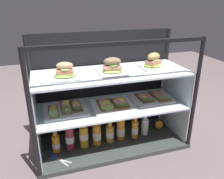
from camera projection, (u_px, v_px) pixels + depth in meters
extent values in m
cube|color=#5E5152|center=(112.00, 145.00, 2.00)|extent=(6.00, 6.00, 0.02)
cube|color=#343A36|center=(112.00, 143.00, 1.99)|extent=(1.25, 0.50, 0.04)
cylinder|color=black|center=(32.00, 121.00, 1.44)|extent=(0.03, 0.03, 0.95)
cylinder|color=black|center=(195.00, 97.00, 1.77)|extent=(0.03, 0.03, 0.95)
cylinder|color=black|center=(33.00, 93.00, 1.85)|extent=(0.03, 0.03, 0.95)
cylinder|color=black|center=(165.00, 78.00, 2.19)|extent=(0.03, 0.03, 0.95)
cube|color=black|center=(123.00, 43.00, 1.43)|extent=(1.22, 0.03, 0.03)
cube|color=black|center=(104.00, 83.00, 2.03)|extent=(1.19, 0.01, 0.91)
cube|color=silver|center=(40.00, 137.00, 1.75)|extent=(0.01, 0.44, 0.33)
cube|color=silver|center=(173.00, 115.00, 2.08)|extent=(0.01, 0.44, 0.33)
cube|color=silver|center=(112.00, 107.00, 1.85)|extent=(1.21, 0.46, 0.02)
cube|color=silver|center=(34.00, 100.00, 1.63)|extent=(0.01, 0.44, 0.27)
cube|color=silver|center=(177.00, 83.00, 1.96)|extent=(0.01, 0.44, 0.27)
cube|color=silver|center=(112.00, 73.00, 1.74)|extent=(1.21, 0.46, 0.02)
cube|color=white|center=(65.00, 77.00, 1.62)|extent=(0.20, 0.20, 0.01)
ellipsoid|color=#70A148|center=(65.00, 75.00, 1.61)|extent=(0.16, 0.14, 0.01)
cube|color=tan|center=(65.00, 73.00, 1.61)|extent=(0.12, 0.09, 0.02)
cube|color=#DD7460|center=(65.00, 71.00, 1.60)|extent=(0.13, 0.09, 0.02)
ellipsoid|color=#A0D46F|center=(65.00, 70.00, 1.57)|extent=(0.07, 0.04, 0.02)
ellipsoid|color=tan|center=(65.00, 66.00, 1.58)|extent=(0.13, 0.09, 0.05)
cube|color=white|center=(112.00, 73.00, 1.70)|extent=(0.20, 0.20, 0.01)
ellipsoid|color=#9CD358|center=(112.00, 71.00, 1.70)|extent=(0.16, 0.13, 0.02)
cube|color=#91734F|center=(112.00, 69.00, 1.69)|extent=(0.14, 0.09, 0.02)
cube|color=tan|center=(112.00, 67.00, 1.69)|extent=(0.14, 0.10, 0.02)
ellipsoid|color=#74B453|center=(114.00, 66.00, 1.65)|extent=(0.08, 0.04, 0.02)
ellipsoid|color=brown|center=(112.00, 61.00, 1.67)|extent=(0.14, 0.10, 0.06)
cube|color=white|center=(153.00, 67.00, 1.83)|extent=(0.19, 0.19, 0.02)
ellipsoid|color=#8EC257|center=(153.00, 65.00, 1.83)|extent=(0.15, 0.13, 0.02)
cube|color=tan|center=(153.00, 64.00, 1.82)|extent=(0.14, 0.12, 0.02)
cube|color=tan|center=(153.00, 61.00, 1.81)|extent=(0.15, 0.13, 0.02)
ellipsoid|color=#A3D26B|center=(156.00, 61.00, 1.78)|extent=(0.08, 0.06, 0.02)
ellipsoid|color=#AA864C|center=(154.00, 57.00, 1.80)|extent=(0.15, 0.13, 0.06)
cube|color=white|center=(66.00, 110.00, 1.76)|extent=(0.33, 0.29, 0.02)
cube|color=brown|center=(53.00, 111.00, 1.71)|extent=(0.08, 0.20, 0.01)
ellipsoid|color=#97B35E|center=(54.00, 113.00, 1.66)|extent=(0.08, 0.11, 0.04)
ellipsoid|color=#F3947C|center=(53.00, 109.00, 1.71)|extent=(0.06, 0.16, 0.01)
cylinder|color=#F1E24C|center=(54.00, 107.00, 1.72)|extent=(0.05, 0.05, 0.01)
cube|color=brown|center=(66.00, 107.00, 1.77)|extent=(0.08, 0.23, 0.01)
ellipsoid|color=olive|center=(67.00, 110.00, 1.71)|extent=(0.07, 0.12, 0.04)
ellipsoid|color=#DFA78C|center=(66.00, 105.00, 1.77)|extent=(0.06, 0.18, 0.02)
cylinder|color=yellow|center=(66.00, 102.00, 1.80)|extent=(0.06, 0.06, 0.03)
cube|color=brown|center=(76.00, 106.00, 1.80)|extent=(0.08, 0.20, 0.01)
ellipsoid|color=olive|center=(77.00, 108.00, 1.74)|extent=(0.09, 0.12, 0.04)
ellipsoid|color=#F29F8D|center=(76.00, 104.00, 1.79)|extent=(0.06, 0.16, 0.01)
cylinder|color=yellow|center=(75.00, 103.00, 1.79)|extent=(0.05, 0.05, 0.02)
cube|color=white|center=(112.00, 105.00, 1.84)|extent=(0.33, 0.29, 0.02)
cube|color=brown|center=(105.00, 105.00, 1.81)|extent=(0.11, 0.21, 0.01)
ellipsoid|color=#91C958|center=(107.00, 107.00, 1.76)|extent=(0.12, 0.12, 0.04)
ellipsoid|color=#E2A080|center=(105.00, 103.00, 1.81)|extent=(0.10, 0.16, 0.02)
cylinder|color=yellow|center=(106.00, 102.00, 1.79)|extent=(0.07, 0.07, 0.02)
cube|color=brown|center=(120.00, 103.00, 1.84)|extent=(0.11, 0.19, 0.02)
ellipsoid|color=#5A9830|center=(122.00, 105.00, 1.78)|extent=(0.10, 0.10, 0.04)
ellipsoid|color=#F2977B|center=(120.00, 101.00, 1.83)|extent=(0.10, 0.15, 0.02)
cylinder|color=yellow|center=(121.00, 100.00, 1.83)|extent=(0.05, 0.05, 0.02)
cube|color=white|center=(151.00, 98.00, 1.97)|extent=(0.33, 0.29, 0.01)
cube|color=brown|center=(145.00, 98.00, 1.95)|extent=(0.11, 0.19, 0.01)
ellipsoid|color=#5E8447|center=(148.00, 99.00, 1.89)|extent=(0.13, 0.12, 0.04)
ellipsoid|color=pink|center=(145.00, 96.00, 1.95)|extent=(0.10, 0.15, 0.01)
cylinder|color=yellow|center=(144.00, 96.00, 1.92)|extent=(0.06, 0.06, 0.02)
cube|color=brown|center=(159.00, 96.00, 1.98)|extent=(0.11, 0.22, 0.01)
ellipsoid|color=#7AA74D|center=(163.00, 98.00, 1.92)|extent=(0.10, 0.11, 0.04)
ellipsoid|color=#E69378|center=(159.00, 95.00, 1.98)|extent=(0.10, 0.18, 0.01)
cylinder|color=#F2DD4A|center=(160.00, 95.00, 1.95)|extent=(0.05, 0.05, 0.02)
cylinder|color=orange|center=(56.00, 144.00, 1.82)|extent=(0.06, 0.06, 0.14)
cylinder|color=white|center=(56.00, 145.00, 1.83)|extent=(0.06, 0.06, 0.04)
cylinder|color=orange|center=(55.00, 134.00, 1.78)|extent=(0.03, 0.03, 0.04)
cylinder|color=#2C6AAB|center=(55.00, 131.00, 1.77)|extent=(0.04, 0.04, 0.02)
cylinder|color=#9D2B3D|center=(70.00, 138.00, 1.85)|extent=(0.07, 0.07, 0.20)
cylinder|color=silver|center=(70.00, 139.00, 1.85)|extent=(0.07, 0.07, 0.06)
cylinder|color=#9F2240|center=(69.00, 126.00, 1.80)|extent=(0.04, 0.04, 0.03)
cylinder|color=gold|center=(69.00, 123.00, 1.79)|extent=(0.04, 0.04, 0.01)
cylinder|color=gold|center=(84.00, 137.00, 1.88)|extent=(0.07, 0.07, 0.18)
cylinder|color=silver|center=(84.00, 136.00, 1.87)|extent=(0.07, 0.07, 0.05)
cylinder|color=gold|center=(83.00, 125.00, 1.83)|extent=(0.04, 0.04, 0.05)
cylinder|color=black|center=(83.00, 122.00, 1.82)|extent=(0.05, 0.05, 0.01)
cylinder|color=orange|center=(97.00, 135.00, 1.91)|extent=(0.07, 0.07, 0.18)
cylinder|color=silver|center=(97.00, 135.00, 1.91)|extent=(0.07, 0.07, 0.06)
cylinder|color=orange|center=(97.00, 123.00, 1.86)|extent=(0.03, 0.03, 0.05)
cylinder|color=black|center=(96.00, 120.00, 1.85)|extent=(0.04, 0.04, 0.01)
cylinder|color=gold|center=(110.00, 134.00, 1.95)|extent=(0.07, 0.07, 0.15)
cylinder|color=silver|center=(110.00, 134.00, 1.95)|extent=(0.07, 0.07, 0.06)
cylinder|color=gold|center=(110.00, 125.00, 1.91)|extent=(0.04, 0.04, 0.04)
cylinder|color=gold|center=(110.00, 122.00, 1.90)|extent=(0.04, 0.04, 0.01)
cylinder|color=orange|center=(121.00, 129.00, 1.98)|extent=(0.07, 0.07, 0.20)
cylinder|color=silver|center=(121.00, 131.00, 1.99)|extent=(0.07, 0.07, 0.07)
cylinder|color=orange|center=(121.00, 117.00, 1.94)|extent=(0.04, 0.04, 0.04)
cylinder|color=black|center=(121.00, 114.00, 1.93)|extent=(0.04, 0.04, 0.01)
cylinder|color=orange|center=(135.00, 129.00, 2.00)|extent=(0.06, 0.06, 0.16)
cylinder|color=white|center=(135.00, 130.00, 2.00)|extent=(0.06, 0.06, 0.06)
cylinder|color=orange|center=(135.00, 119.00, 1.96)|extent=(0.03, 0.03, 0.04)
cylinder|color=#3369AF|center=(135.00, 117.00, 1.95)|extent=(0.03, 0.03, 0.01)
cylinder|color=silver|center=(145.00, 127.00, 2.05)|extent=(0.06, 0.06, 0.15)
cylinder|color=silver|center=(145.00, 127.00, 2.05)|extent=(0.06, 0.06, 0.05)
cylinder|color=white|center=(145.00, 118.00, 2.02)|extent=(0.03, 0.03, 0.04)
cylinder|color=gold|center=(146.00, 115.00, 2.01)|extent=(0.03, 0.03, 0.01)
sphere|color=orange|center=(159.00, 125.00, 2.16)|extent=(0.08, 0.08, 0.08)
cube|color=silver|center=(64.00, 161.00, 1.73)|extent=(0.11, 0.09, 0.00)
torus|color=#2B5BA5|center=(53.00, 157.00, 1.77)|extent=(0.06, 0.06, 0.01)
cube|color=silver|center=(63.00, 162.00, 1.72)|extent=(0.08, 0.12, 0.00)
torus|color=#2650A0|center=(54.00, 156.00, 1.78)|extent=(0.06, 0.06, 0.01)
cylinder|color=silver|center=(59.00, 159.00, 1.75)|extent=(0.01, 0.01, 0.01)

